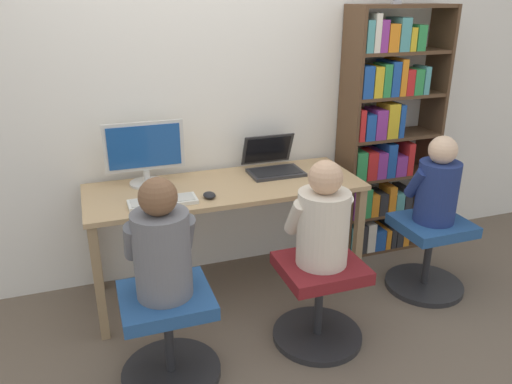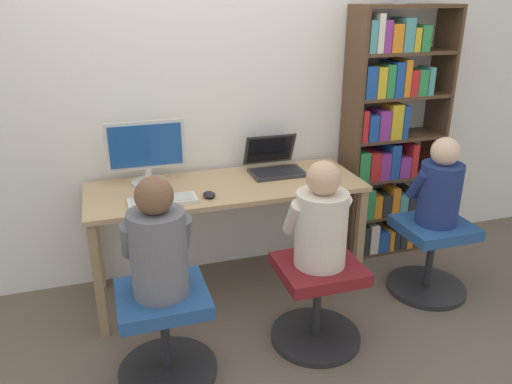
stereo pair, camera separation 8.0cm
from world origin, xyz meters
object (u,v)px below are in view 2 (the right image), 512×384
(bookshelf, at_px, (387,142))
(office_chair_side, at_px, (430,254))
(laptop, at_px, (275,165))
(person_near_shelf, at_px, (440,187))
(office_chair_left, at_px, (165,331))
(office_chair_right, at_px, (317,299))
(person_at_laptop, at_px, (321,221))
(person_at_monitor, at_px, (158,244))
(keyboard, at_px, (163,201))
(desktop_monitor, at_px, (146,152))

(bookshelf, height_order, office_chair_side, bookshelf)
(laptop, relative_size, person_near_shelf, 0.63)
(office_chair_left, height_order, office_chair_right, same)
(office_chair_right, bearing_deg, person_at_laptop, 90.00)
(person_at_laptop, bearing_deg, office_chair_side, 14.92)
(office_chair_side, distance_m, person_near_shelf, 0.47)
(person_at_monitor, bearing_deg, keyboard, 80.01)
(person_near_shelf, bearing_deg, keyboard, 171.33)
(desktop_monitor, xyz_separation_m, person_at_monitor, (-0.05, -0.88, -0.19))
(laptop, distance_m, person_near_shelf, 1.06)
(office_chair_left, relative_size, bookshelf, 0.29)
(keyboard, bearing_deg, desktop_monitor, 96.40)
(keyboard, distance_m, person_near_shelf, 1.70)
(desktop_monitor, xyz_separation_m, office_chair_left, (-0.05, -0.89, -0.68))
(laptop, bearing_deg, bookshelf, 2.60)
(desktop_monitor, distance_m, keyboard, 0.40)
(keyboard, distance_m, person_at_laptop, 0.91)
(bookshelf, relative_size, person_near_shelf, 3.20)
(office_chair_left, xyz_separation_m, person_at_laptop, (0.85, 0.03, 0.48))
(office_chair_right, distance_m, person_at_laptop, 0.48)
(keyboard, height_order, person_near_shelf, person_near_shelf)
(office_chair_right, xyz_separation_m, bookshelf, (0.91, 0.86, 0.60))
(person_at_monitor, relative_size, person_at_laptop, 1.03)
(office_chair_side, bearing_deg, person_at_laptop, -165.08)
(keyboard, bearing_deg, laptop, 21.40)
(person_near_shelf, bearing_deg, person_at_monitor, -171.15)
(person_at_monitor, distance_m, person_near_shelf, 1.80)
(desktop_monitor, xyz_separation_m, person_at_laptop, (0.80, -0.86, -0.20))
(keyboard, height_order, office_chair_left, keyboard)
(laptop, height_order, office_chair_right, laptop)
(laptop, distance_m, person_at_laptop, 0.82)
(laptop, relative_size, office_chair_side, 0.69)
(bookshelf, bearing_deg, office_chair_side, -88.38)
(person_near_shelf, bearing_deg, bookshelf, 91.63)
(keyboard, distance_m, bookshelf, 1.71)
(laptop, bearing_deg, keyboard, -158.60)
(bookshelf, xyz_separation_m, office_chair_side, (0.02, -0.61, -0.60))
(laptop, distance_m, office_chair_side, 1.18)
(laptop, xyz_separation_m, person_at_laptop, (-0.03, -0.82, -0.05))
(person_at_laptop, distance_m, person_near_shelf, 0.96)
(office_chair_left, bearing_deg, person_near_shelf, 8.98)
(person_at_monitor, relative_size, person_near_shelf, 1.07)
(keyboard, relative_size, bookshelf, 0.22)
(desktop_monitor, bearing_deg, keyboard, -83.60)
(desktop_monitor, relative_size, office_chair_right, 0.95)
(keyboard, distance_m, person_at_monitor, 0.54)
(office_chair_side, height_order, person_near_shelf, person_near_shelf)
(keyboard, bearing_deg, person_near_shelf, -8.67)
(desktop_monitor, relative_size, laptop, 1.38)
(office_chair_right, relative_size, person_near_shelf, 0.92)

